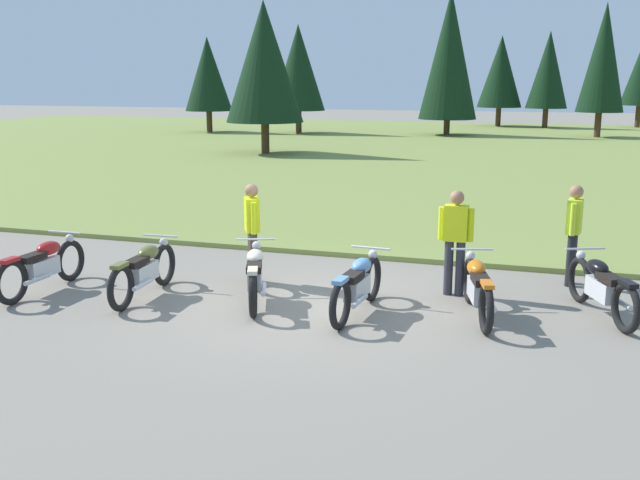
{
  "coord_description": "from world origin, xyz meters",
  "views": [
    {
      "loc": [
        3.3,
        -9.78,
        3.33
      ],
      "look_at": [
        0.0,
        0.6,
        0.9
      ],
      "focal_mm": 40.4,
      "sensor_mm": 36.0,
      "label": 1
    }
  ],
  "objects_px": {
    "rider_checking_bike": "(252,227)",
    "rider_near_row_end": "(574,229)",
    "motorcycle_cream": "(255,275)",
    "motorcycle_red": "(43,265)",
    "rider_in_hivis_vest": "(456,236)",
    "motorcycle_orange": "(478,287)",
    "motorcycle_black": "(601,287)",
    "motorcycle_sky_blue": "(358,285)",
    "motorcycle_olive": "(144,270)"
  },
  "relations": [
    {
      "from": "rider_checking_bike",
      "to": "rider_near_row_end",
      "type": "height_order",
      "value": "same"
    },
    {
      "from": "motorcycle_cream",
      "to": "rider_checking_bike",
      "type": "distance_m",
      "value": 1.23
    },
    {
      "from": "motorcycle_red",
      "to": "rider_in_hivis_vest",
      "type": "distance_m",
      "value": 6.56
    },
    {
      "from": "motorcycle_orange",
      "to": "motorcycle_black",
      "type": "bearing_deg",
      "value": 18.82
    },
    {
      "from": "motorcycle_cream",
      "to": "motorcycle_sky_blue",
      "type": "bearing_deg",
      "value": -2.28
    },
    {
      "from": "motorcycle_olive",
      "to": "rider_checking_bike",
      "type": "height_order",
      "value": "rider_checking_bike"
    },
    {
      "from": "motorcycle_sky_blue",
      "to": "rider_in_hivis_vest",
      "type": "height_order",
      "value": "rider_in_hivis_vest"
    },
    {
      "from": "motorcycle_sky_blue",
      "to": "rider_near_row_end",
      "type": "height_order",
      "value": "rider_near_row_end"
    },
    {
      "from": "motorcycle_orange",
      "to": "rider_checking_bike",
      "type": "relative_size",
      "value": 1.23
    },
    {
      "from": "rider_checking_bike",
      "to": "rider_in_hivis_vest",
      "type": "height_order",
      "value": "same"
    },
    {
      "from": "rider_near_row_end",
      "to": "rider_in_hivis_vest",
      "type": "bearing_deg",
      "value": -146.48
    },
    {
      "from": "motorcycle_sky_blue",
      "to": "motorcycle_orange",
      "type": "bearing_deg",
      "value": 13.08
    },
    {
      "from": "rider_near_row_end",
      "to": "motorcycle_red",
      "type": "bearing_deg",
      "value": -159.65
    },
    {
      "from": "motorcycle_red",
      "to": "rider_checking_bike",
      "type": "relative_size",
      "value": 1.26
    },
    {
      "from": "motorcycle_sky_blue",
      "to": "rider_checking_bike",
      "type": "xyz_separation_m",
      "value": [
        -2.09,
        1.08,
        0.51
      ]
    },
    {
      "from": "motorcycle_black",
      "to": "rider_near_row_end",
      "type": "distance_m",
      "value": 1.71
    },
    {
      "from": "motorcycle_orange",
      "to": "rider_checking_bike",
      "type": "height_order",
      "value": "rider_checking_bike"
    },
    {
      "from": "motorcycle_olive",
      "to": "motorcycle_sky_blue",
      "type": "height_order",
      "value": "same"
    },
    {
      "from": "motorcycle_red",
      "to": "motorcycle_sky_blue",
      "type": "distance_m",
      "value": 5.1
    },
    {
      "from": "motorcycle_black",
      "to": "motorcycle_olive",
      "type": "bearing_deg",
      "value": -170.16
    },
    {
      "from": "motorcycle_orange",
      "to": "motorcycle_red",
      "type": "bearing_deg",
      "value": -173.0
    },
    {
      "from": "motorcycle_black",
      "to": "rider_in_hivis_vest",
      "type": "distance_m",
      "value": 2.24
    },
    {
      "from": "motorcycle_orange",
      "to": "rider_checking_bike",
      "type": "xyz_separation_m",
      "value": [
        -3.76,
        0.69,
        0.51
      ]
    },
    {
      "from": "motorcycle_orange",
      "to": "rider_near_row_end",
      "type": "xyz_separation_m",
      "value": [
        1.31,
        2.16,
        0.51
      ]
    },
    {
      "from": "motorcycle_olive",
      "to": "rider_checking_bike",
      "type": "xyz_separation_m",
      "value": [
        1.29,
        1.29,
        0.51
      ]
    },
    {
      "from": "motorcycle_red",
      "to": "motorcycle_sky_blue",
      "type": "xyz_separation_m",
      "value": [
        5.08,
        0.44,
        0.0
      ]
    },
    {
      "from": "rider_checking_bike",
      "to": "rider_in_hivis_vest",
      "type": "distance_m",
      "value": 3.31
    },
    {
      "from": "motorcycle_olive",
      "to": "rider_in_hivis_vest",
      "type": "bearing_deg",
      "value": 19.02
    },
    {
      "from": "motorcycle_orange",
      "to": "rider_in_hivis_vest",
      "type": "xyz_separation_m",
      "value": [
        -0.46,
        0.99,
        0.51
      ]
    },
    {
      "from": "motorcycle_black",
      "to": "rider_near_row_end",
      "type": "bearing_deg",
      "value": 103.35
    },
    {
      "from": "motorcycle_black",
      "to": "motorcycle_cream",
      "type": "bearing_deg",
      "value": -169.79
    },
    {
      "from": "motorcycle_red",
      "to": "rider_in_hivis_vest",
      "type": "xyz_separation_m",
      "value": [
        6.29,
        1.82,
        0.51
      ]
    },
    {
      "from": "motorcycle_cream",
      "to": "rider_near_row_end",
      "type": "bearing_deg",
      "value": 28.33
    },
    {
      "from": "motorcycle_red",
      "to": "motorcycle_black",
      "type": "bearing_deg",
      "value": 9.45
    },
    {
      "from": "motorcycle_cream",
      "to": "motorcycle_orange",
      "type": "xyz_separation_m",
      "value": [
        3.29,
        0.32,
        0.0
      ]
    },
    {
      "from": "rider_checking_bike",
      "to": "rider_near_row_end",
      "type": "bearing_deg",
      "value": 16.14
    },
    {
      "from": "motorcycle_cream",
      "to": "motorcycle_black",
      "type": "distance_m",
      "value": 5.06
    },
    {
      "from": "motorcycle_black",
      "to": "rider_in_hivis_vest",
      "type": "relative_size",
      "value": 1.18
    },
    {
      "from": "motorcycle_black",
      "to": "rider_near_row_end",
      "type": "height_order",
      "value": "rider_near_row_end"
    },
    {
      "from": "motorcycle_red",
      "to": "motorcycle_olive",
      "type": "relative_size",
      "value": 1.0
    },
    {
      "from": "motorcycle_olive",
      "to": "motorcycle_orange",
      "type": "xyz_separation_m",
      "value": [
        5.05,
        0.59,
        0.0
      ]
    },
    {
      "from": "motorcycle_orange",
      "to": "rider_near_row_end",
      "type": "distance_m",
      "value": 2.58
    },
    {
      "from": "motorcycle_olive",
      "to": "motorcycle_cream",
      "type": "height_order",
      "value": "same"
    },
    {
      "from": "motorcycle_orange",
      "to": "motorcycle_olive",
      "type": "bearing_deg",
      "value": -173.3
    },
    {
      "from": "motorcycle_cream",
      "to": "rider_in_hivis_vest",
      "type": "distance_m",
      "value": 3.16
    },
    {
      "from": "motorcycle_red",
      "to": "rider_checking_bike",
      "type": "xyz_separation_m",
      "value": [
        2.99,
        1.52,
        0.51
      ]
    },
    {
      "from": "motorcycle_orange",
      "to": "motorcycle_black",
      "type": "distance_m",
      "value": 1.78
    },
    {
      "from": "rider_near_row_end",
      "to": "rider_checking_bike",
      "type": "bearing_deg",
      "value": -163.86
    },
    {
      "from": "motorcycle_sky_blue",
      "to": "motorcycle_red",
      "type": "bearing_deg",
      "value": -175.04
    },
    {
      "from": "motorcycle_black",
      "to": "motorcycle_sky_blue",
      "type": "bearing_deg",
      "value": -163.99
    }
  ]
}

